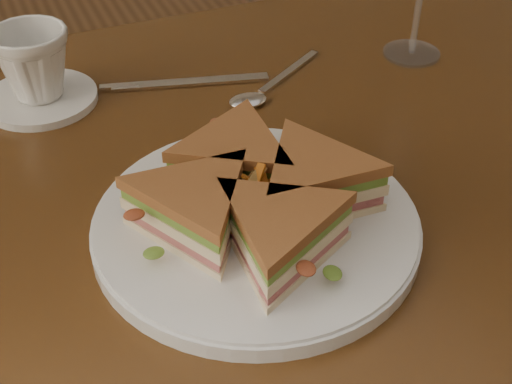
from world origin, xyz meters
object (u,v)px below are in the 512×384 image
plate (256,226)px  coffee_cup (34,64)px  spoon (258,94)px  table (252,234)px  saucer (41,98)px  knife (179,84)px  sandwich_wedges (256,196)px

plate → coffee_cup: coffee_cup is taller
spoon → coffee_cup: coffee_cup is taller
coffee_cup → table: bearing=-66.5°
spoon → saucer: 0.27m
table → plate: size_ratio=3.83×
spoon → saucer: same height
table → plate: 0.15m
plate → knife: 0.30m
coffee_cup → knife: bearing=-25.1°
knife → coffee_cup: size_ratio=2.30×
sandwich_wedges → saucer: 0.36m
knife → saucer: bearing=-174.3°
sandwich_wedges → plate: bearing=0.0°
table → saucer: saucer is taller
coffee_cup → sandwich_wedges: bearing=-81.7°
sandwich_wedges → spoon: 0.26m
spoon → coffee_cup: 0.27m
coffee_cup → plate: bearing=-81.7°
spoon → saucer: (-0.25, 0.09, 0.00)m
table → sandwich_wedges: 0.18m
table → knife: bearing=95.2°
sandwich_wedges → knife: 0.30m
knife → coffee_cup: bearing=-174.3°
saucer → table: bearing=-50.2°
knife → saucer: 0.17m
sandwich_wedges → coffee_cup: size_ratio=2.87×
knife → saucer: saucer is taller
plate → saucer: plate is taller
sandwich_wedges → knife: sandwich_wedges is taller
plate → knife: (0.02, 0.30, -0.01)m
table → spoon: spoon is taller
sandwich_wedges → spoon: bearing=66.4°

